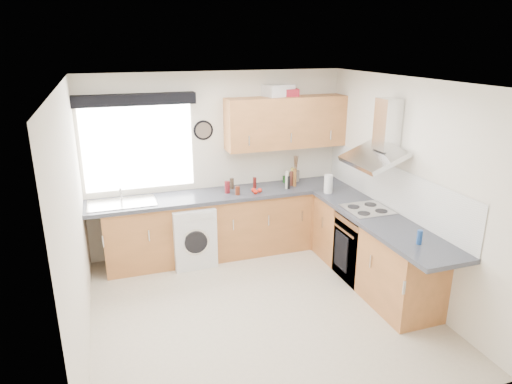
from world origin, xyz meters
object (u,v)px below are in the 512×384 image
object	(u,v)px
oven	(364,246)
extractor_hood	(380,140)
washing_machine	(192,234)
upper_cabinets	(286,122)

from	to	relation	value
oven	extractor_hood	distance (m)	1.35
oven	washing_machine	size ratio (longest dim) A/B	1.04
extractor_hood	washing_machine	bearing A→B (deg)	152.06
upper_cabinets	oven	bearing A→B (deg)	-67.46
extractor_hood	washing_machine	xyz separation A→B (m)	(-2.07, 1.10, -1.36)
oven	upper_cabinets	distance (m)	1.99
upper_cabinets	extractor_hood	bearing A→B (deg)	-63.87
oven	extractor_hood	size ratio (longest dim) A/B	1.09
upper_cabinets	washing_machine	bearing A→B (deg)	-171.02
oven	upper_cabinets	world-z (taller)	upper_cabinets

